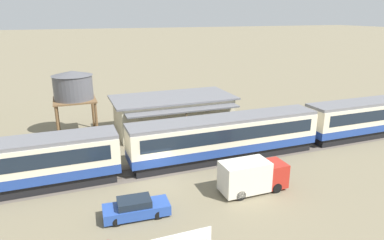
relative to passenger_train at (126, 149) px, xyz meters
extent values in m
plane|color=#7A7056|center=(2.23, -1.69, -2.30)|extent=(600.00, 600.00, 0.00)
cube|color=#234293|center=(28.98, 0.00, -1.00)|extent=(18.63, 3.19, 0.80)
cube|color=beige|center=(28.98, 0.00, 0.47)|extent=(18.63, 3.19, 2.15)
cube|color=#192330|center=(28.98, 0.00, 0.58)|extent=(17.14, 3.23, 1.20)
cube|color=slate|center=(28.98, 0.00, 1.70)|extent=(18.63, 3.00, 0.30)
cube|color=black|center=(28.98, 0.00, -1.84)|extent=(17.89, 2.75, 0.88)
cylinder|color=black|center=(22.83, -0.72, -1.85)|extent=(0.90, 0.18, 0.90)
cylinder|color=black|center=(22.83, 0.72, -1.85)|extent=(0.90, 0.18, 0.90)
cube|color=#234293|center=(9.48, 0.00, -1.00)|extent=(18.63, 3.19, 0.80)
cube|color=beige|center=(9.48, 0.00, 0.47)|extent=(18.63, 3.19, 2.15)
cube|color=#192330|center=(9.48, 0.00, 0.58)|extent=(17.14, 3.23, 1.20)
cube|color=slate|center=(9.48, 0.00, 1.70)|extent=(18.63, 3.00, 0.30)
cube|color=black|center=(9.48, 0.00, -1.84)|extent=(17.89, 2.75, 0.88)
cylinder|color=black|center=(15.63, -0.72, -1.85)|extent=(0.90, 0.18, 0.90)
cylinder|color=black|center=(15.63, 0.72, -1.85)|extent=(0.90, 0.18, 0.90)
cylinder|color=black|center=(3.34, -0.72, -1.85)|extent=(0.90, 0.18, 0.90)
cylinder|color=black|center=(3.34, 0.72, -1.85)|extent=(0.90, 0.18, 0.90)
cylinder|color=black|center=(-3.86, -0.72, -1.85)|extent=(0.90, 0.18, 0.90)
cylinder|color=black|center=(-3.86, 0.72, -1.85)|extent=(0.90, 0.18, 0.90)
cube|color=#665B51|center=(2.47, 0.00, -2.30)|extent=(114.89, 3.60, 0.01)
cube|color=#4C4238|center=(2.47, -0.72, -2.28)|extent=(114.89, 0.12, 0.04)
cube|color=#4C4238|center=(2.47, 0.72, -2.28)|extent=(114.89, 0.12, 0.04)
cube|color=beige|center=(7.36, 9.68, -0.34)|extent=(13.04, 6.48, 3.93)
cube|color=slate|center=(7.36, 9.68, 1.72)|extent=(14.08, 7.00, 0.20)
cube|color=slate|center=(7.36, 5.64, 1.22)|extent=(12.52, 1.60, 0.16)
cylinder|color=brown|center=(7.36, 5.04, -0.58)|extent=(0.14, 0.14, 3.45)
cylinder|color=brown|center=(-1.43, 13.84, -0.24)|extent=(0.28, 0.28, 4.12)
cylinder|color=brown|center=(-5.43, 13.84, -0.24)|extent=(0.28, 0.28, 4.12)
cylinder|color=brown|center=(-1.43, 9.84, -0.24)|extent=(0.28, 0.28, 4.12)
cylinder|color=brown|center=(-5.43, 9.84, -0.24)|extent=(0.28, 0.28, 4.12)
cube|color=brown|center=(-3.43, 11.84, 1.90)|extent=(4.50, 4.50, 0.16)
cylinder|color=#56565B|center=(-3.43, 11.84, 3.31)|extent=(4.20, 4.20, 2.66)
cone|color=#56565B|center=(-3.43, 11.84, 4.88)|extent=(4.41, 4.41, 0.50)
cube|color=#284CA8|center=(-0.60, -6.83, -1.78)|extent=(4.62, 2.00, 0.71)
cube|color=#192330|center=(-0.73, -6.82, -1.17)|extent=(2.35, 1.62, 0.49)
cylinder|color=black|center=(0.75, -7.67, -1.99)|extent=(0.62, 0.20, 0.62)
cylinder|color=black|center=(0.85, -6.15, -1.99)|extent=(0.62, 0.20, 0.62)
cylinder|color=black|center=(-2.04, -7.50, -1.99)|extent=(0.62, 0.20, 0.62)
cylinder|color=black|center=(-1.95, -5.98, -1.99)|extent=(0.62, 0.20, 0.62)
cube|color=#B2281E|center=(10.58, -6.56, -1.12)|extent=(1.60, 1.98, 1.93)
cube|color=#192330|center=(11.39, -6.56, -0.73)|extent=(0.03, 1.65, 0.85)
cube|color=silver|center=(7.92, -6.56, -0.90)|extent=(3.72, 2.06, 2.37)
cylinder|color=black|center=(10.32, -7.47, -1.90)|extent=(0.80, 0.26, 0.80)
cylinder|color=black|center=(10.32, -5.66, -1.90)|extent=(0.80, 0.26, 0.80)
cylinder|color=black|center=(7.13, -7.47, -1.90)|extent=(0.80, 0.26, 0.80)
cylinder|color=black|center=(7.13, -5.66, -1.90)|extent=(0.80, 0.26, 0.80)
camera|label=1|loc=(-4.34, -27.41, 11.14)|focal=32.00mm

